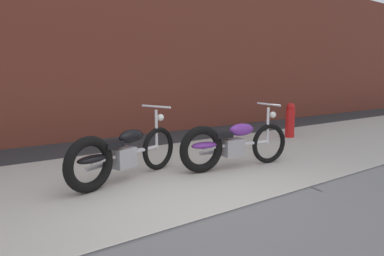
# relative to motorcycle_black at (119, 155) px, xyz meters

# --- Properties ---
(ground_plane) EXTENTS (80.00, 80.00, 0.00)m
(ground_plane) POSITION_rel_motorcycle_black_xyz_m (0.44, -1.62, -0.40)
(ground_plane) COLOR #2D2D30
(sidewalk_slab) EXTENTS (36.00, 3.50, 0.01)m
(sidewalk_slab) POSITION_rel_motorcycle_black_xyz_m (0.44, 0.13, -0.40)
(sidewalk_slab) COLOR #B2ADA3
(sidewalk_slab) RESTS_ON ground
(brick_building_wall) EXTENTS (36.00, 0.50, 4.60)m
(brick_building_wall) POSITION_rel_motorcycle_black_xyz_m (0.44, 3.58, 1.90)
(brick_building_wall) COLOR brown
(brick_building_wall) RESTS_ON ground
(motorcycle_black) EXTENTS (1.93, 0.87, 1.03)m
(motorcycle_black) POSITION_rel_motorcycle_black_xyz_m (0.00, 0.00, 0.00)
(motorcycle_black) COLOR black
(motorcycle_black) RESTS_ON ground
(motorcycle_purple) EXTENTS (2.00, 0.64, 1.03)m
(motorcycle_purple) POSITION_rel_motorcycle_black_xyz_m (1.71, -0.34, 0.00)
(motorcycle_purple) COLOR black
(motorcycle_purple) RESTS_ON ground
(fire_hydrant) EXTENTS (0.22, 0.22, 0.84)m
(fire_hydrant) POSITION_rel_motorcycle_black_xyz_m (4.77, 0.94, 0.03)
(fire_hydrant) COLOR red
(fire_hydrant) RESTS_ON ground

